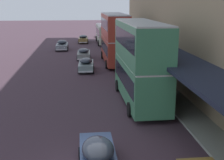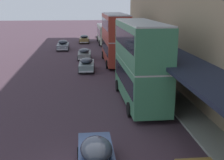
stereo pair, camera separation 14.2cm
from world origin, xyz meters
The scene contains 9 objects.
transit_bus_kerbside_front centered at (3.92, 25.95, 3.34)m, with size 2.89×10.08×6.20m.
transit_bus_kerbside_rear centered at (4.19, 45.35, 1.96)m, with size 2.80×10.53×3.43m.
transit_bus_kerbside_far centered at (4.10, 9.99, 3.36)m, with size 2.94×9.72×6.23m.
sedan_lead_near centered at (0.07, 29.26, 0.74)m, with size 1.90×4.40×1.48m.
sedan_second_near centered at (0.24, -0.14, 0.81)m, with size 1.77×4.68×1.66m.
sedan_trailing_mid centered at (4.26, 55.50, 0.78)m, with size 1.95×4.43×1.58m.
sedan_lead_mid centered at (0.22, 21.76, 0.74)m, with size 1.91×4.46×1.50m.
sedan_oncoming_rear centered at (-3.30, 38.10, 0.77)m, with size 1.93×4.56×1.57m.
sedan_second_mid centered at (0.26, 46.64, 0.75)m, with size 1.93×4.88×1.50m.
Camera 2 is at (-0.30, -12.94, 7.67)m, focal length 50.00 mm.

